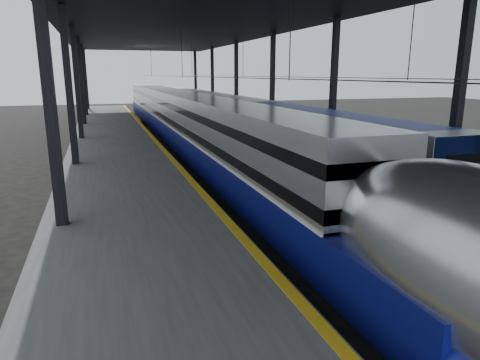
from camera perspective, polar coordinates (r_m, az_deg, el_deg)
name	(u,v)px	position (r m, az deg, el deg)	size (l,w,h in m)	color
ground	(293,299)	(11.58, 7.10, -15.48)	(160.00, 160.00, 0.00)	black
platform	(117,154)	(29.54, -16.09, 3.31)	(6.00, 80.00, 1.00)	#4C4C4F
yellow_strip	(159,145)	(29.68, -10.74, 4.65)	(0.30, 80.00, 0.01)	gold
rails	(232,154)	(30.92, -1.06, 3.52)	(6.52, 80.00, 0.16)	slate
canopy	(193,20)	(29.95, -6.23, 20.47)	(18.00, 75.00, 9.47)	black
tgv_train	(186,123)	(34.00, -7.21, 7.59)	(2.94, 65.20, 4.22)	#ACAEB3
second_train	(229,116)	(40.01, -1.49, 8.52)	(2.71, 56.05, 3.74)	navy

